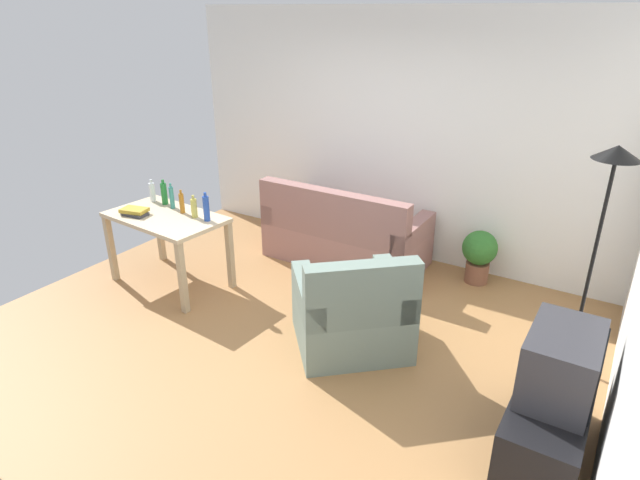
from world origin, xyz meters
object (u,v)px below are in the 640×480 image
Objects in this scene: bottle_amber at (182,203)px; armchair at (353,314)px; tv at (562,364)px; torchiere_lamp at (606,201)px; book_stack at (135,212)px; couch at (344,236)px; bottle_squat at (194,208)px; bottle_green at (164,193)px; tv_stand at (548,424)px; potted_plant at (479,253)px; bottle_blue at (206,208)px; desk at (167,226)px; bottle_clear at (152,192)px; bottle_tall at (172,197)px.

armchair is at bearing -4.37° from bottle_amber.
torchiere_lamp is at bearing 0.19° from tv.
tv is 4.05m from book_stack.
couch is 7.71× the size of bottle_squat.
tv is 1.72m from armchair.
bottle_green is at bearing 80.99° from tv.
armchair is (-1.63, 0.39, -0.38)m from tv.
tv_stand is at bearing 90.00° from tv.
torchiere_lamp is 1.84m from potted_plant.
bottle_green is at bearing 170.30° from bottle_blue.
armchair is (2.15, -0.01, -0.33)m from desk.
bottle_blue is (-3.32, 0.52, 0.65)m from tv_stand.
book_stack is at bearing -141.06° from bottle_amber.
tv is 3.80m from desk.
bottle_amber is (-3.68, 0.55, 0.63)m from tv_stand.
desk is at bearing -158.16° from bottle_squat.
bottle_squat is at bearing -7.94° from bottle_amber.
tv_stand is at bearing -8.60° from bottle_clear.
bottle_green is at bearing 165.03° from bottle_amber.
desk is at bearing 29.58° from book_stack.
bottle_tall reaches higher than bottle_green.
couch is 6.11× the size of book_stack.
torchiere_lamp is (0.00, 1.08, 1.17)m from tv_stand.
bottle_blue is at bearing -9.70° from bottle_green.
tv_stand is at bearing -8.87° from bottle_blue.
bottle_blue reaches higher than tv.
potted_plant is at bearing 25.31° from bottle_clear.
bottle_clear is 0.99× the size of bottle_amber.
tv_stand is at bearing 124.62° from armchair.
potted_plant is 0.46× the size of armchair.
potted_plant is (1.44, 0.31, 0.02)m from couch.
bottle_blue is (-3.32, -0.56, -0.52)m from torchiere_lamp.
tv_stand is at bearing -90.00° from torchiere_lamp.
bottle_squat is at bearing 179.80° from bottle_blue.
tv_stand is 4.53× the size of bottle_amber.
tv_stand is 1.93× the size of potted_plant.
bottle_green is 0.93× the size of bottle_blue.
torchiere_lamp is 4.17m from book_stack.
torchiere_lamp is 3.18× the size of potted_plant.
potted_plant is 3.09m from bottle_amber.
bottle_green is 0.99× the size of bottle_tall.
book_stack is at bearing -117.59° from bottle_tall.
torchiere_lamp is 3.76m from bottle_amber.
torchiere_lamp reaches higher than book_stack.
book_stack is (-0.27, -0.15, 0.14)m from desk.
potted_plant is 3.22m from bottle_tall.
potted_plant is (2.70, 1.71, -0.32)m from desk.
couch and tv have the same top height.
bottle_clear reaches higher than couch.
torchiere_lamp reaches higher than desk.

